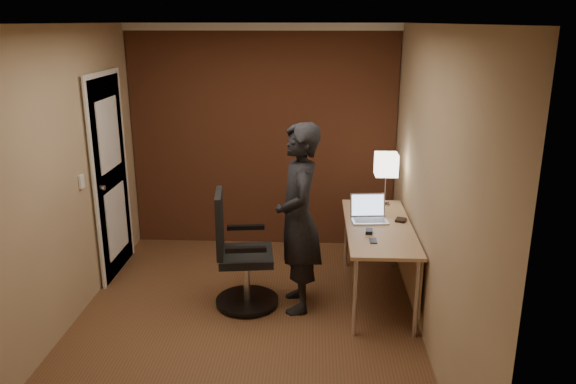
# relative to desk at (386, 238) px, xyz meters

# --- Properties ---
(room) EXTENTS (4.00, 4.00, 4.00)m
(room) POSITION_rel_desk_xyz_m (-1.53, 0.94, 0.77)
(room) COLOR brown
(room) RESTS_ON ground
(desk) EXTENTS (0.60, 1.50, 0.73)m
(desk) POSITION_rel_desk_xyz_m (0.00, 0.00, 0.00)
(desk) COLOR tan
(desk) RESTS_ON ground
(desk_lamp) EXTENTS (0.22, 0.22, 0.54)m
(desk_lamp) POSITION_rel_desk_xyz_m (0.04, 0.59, 0.55)
(desk_lamp) COLOR silver
(desk_lamp) RESTS_ON desk
(laptop) EXTENTS (0.35, 0.29, 0.23)m
(laptop) POSITION_rel_desk_xyz_m (-0.16, 0.15, 0.19)
(laptop) COLOR silver
(laptop) RESTS_ON desk
(mouse) EXTENTS (0.07, 0.11, 0.03)m
(mouse) POSITION_rel_desk_xyz_m (-0.18, -0.21, 0.14)
(mouse) COLOR black
(mouse) RESTS_ON desk
(phone) EXTENTS (0.06, 0.12, 0.01)m
(phone) POSITION_rel_desk_xyz_m (-0.16, -0.40, 0.13)
(phone) COLOR black
(phone) RESTS_ON desk
(wallet) EXTENTS (0.12, 0.13, 0.02)m
(wallet) POSITION_rel_desk_xyz_m (0.14, 0.12, 0.14)
(wallet) COLOR black
(wallet) RESTS_ON desk
(office_chair) EXTENTS (0.58, 0.63, 1.07)m
(office_chair) POSITION_rel_desk_xyz_m (-1.34, -0.21, -0.13)
(office_chair) COLOR black
(office_chair) RESTS_ON ground
(person) EXTENTS (0.48, 0.67, 1.70)m
(person) POSITION_rel_desk_xyz_m (-0.80, -0.21, 0.25)
(person) COLOR black
(person) RESTS_ON ground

